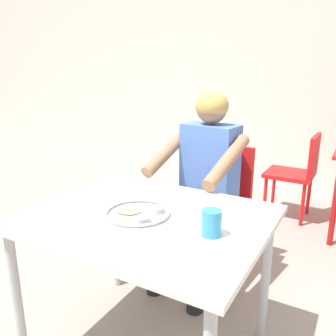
{
  "coord_description": "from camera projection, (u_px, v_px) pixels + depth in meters",
  "views": [
    {
      "loc": [
        0.86,
        -1.14,
        1.37
      ],
      "look_at": [
        0.04,
        0.3,
        0.89
      ],
      "focal_mm": 37.06,
      "sensor_mm": 36.0,
      "label": 1
    }
  ],
  "objects": [
    {
      "name": "drinking_cup",
      "position": [
        212.0,
        222.0,
        1.34
      ],
      "size": [
        0.08,
        0.08,
        0.11
      ],
      "color": "#338CBF",
      "rests_on": "table_foreground"
    },
    {
      "name": "chair_red_left",
      "position": [
        299.0,
        170.0,
        3.17
      ],
      "size": [
        0.43,
        0.4,
        0.8
      ],
      "color": "red",
      "rests_on": "ground"
    },
    {
      "name": "table_foreground",
      "position": [
        146.0,
        230.0,
        1.57
      ],
      "size": [
        1.06,
        0.84,
        0.74
      ],
      "color": "silver",
      "rests_on": "ground"
    },
    {
      "name": "thali_tray",
      "position": [
        138.0,
        213.0,
        1.54
      ],
      "size": [
        0.29,
        0.29,
        0.03
      ],
      "color": "#B7BABF",
      "rests_on": "table_foreground"
    },
    {
      "name": "diner_foreground",
      "position": [
        203.0,
        174.0,
        2.16
      ],
      "size": [
        0.53,
        0.58,
        1.24
      ],
      "color": "black",
      "rests_on": "ground"
    },
    {
      "name": "chair_foreground",
      "position": [
        217.0,
        199.0,
        2.4
      ],
      "size": [
        0.46,
        0.48,
        0.86
      ],
      "color": "red",
      "rests_on": "ground"
    },
    {
      "name": "back_wall",
      "position": [
        294.0,
        39.0,
        4.08
      ],
      "size": [
        12.0,
        0.12,
        3.4
      ],
      "primitive_type": "cube",
      "color": "silver",
      "rests_on": "ground"
    }
  ]
}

